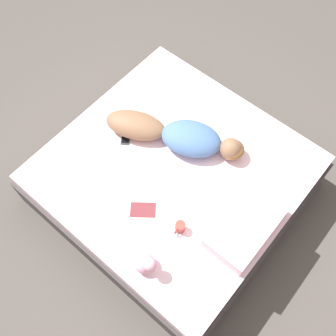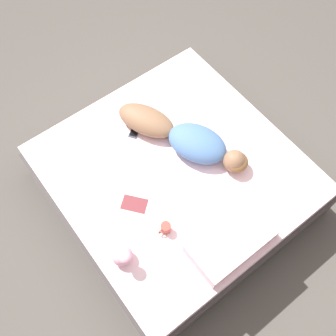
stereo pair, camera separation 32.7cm
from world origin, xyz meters
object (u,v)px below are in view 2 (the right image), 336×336
(person, at_px, (184,137))
(coffee_mug, at_px, (166,228))
(cell_phone, at_px, (135,131))
(open_magazine, at_px, (138,194))

(person, bearing_deg, coffee_mug, 18.24)
(cell_phone, bearing_deg, open_magazine, 111.92)
(person, xyz_separation_m, coffee_mug, (0.60, 0.54, -0.05))
(cell_phone, bearing_deg, person, -178.89)
(open_magazine, bearing_deg, coffee_mug, 50.24)
(person, relative_size, coffee_mug, 10.93)
(person, relative_size, cell_phone, 7.29)
(open_magazine, relative_size, cell_phone, 2.96)
(cell_phone, bearing_deg, coffee_mug, 124.33)
(person, relative_size, open_magazine, 2.46)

